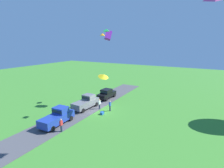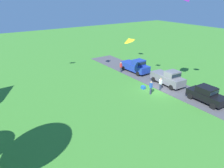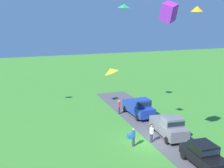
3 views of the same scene
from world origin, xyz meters
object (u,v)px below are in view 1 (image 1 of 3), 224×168
object	(u,v)px
kite_diamond_high_right	(106,30)
kite_delta_low_drifter	(103,76)
car_pickup_mid_row	(86,102)
person_watching_sky	(61,125)
kite_delta_near_flag	(103,34)
car_pickup_near_entrance	(58,116)
car_sedan_by_flagpole	(107,93)
kite_box_topmost	(108,35)
person_beside_suv	(99,104)
cooler_box	(102,113)
person_on_lawn	(110,106)

from	to	relation	value
kite_diamond_high_right	kite_delta_low_drifter	bearing A→B (deg)	17.59
car_pickup_mid_row	person_watching_sky	bearing A→B (deg)	15.74
person_watching_sky	kite_delta_near_flag	xyz separation A→B (m)	(-12.25, -1.65, 11.12)
car_pickup_mid_row	kite_delta_near_flag	size ratio (longest dim) A/B	5.43
car_pickup_near_entrance	kite_delta_low_drifter	distance (m)	8.10
car_sedan_by_flagpole	kite_box_topmost	world-z (taller)	kite_box_topmost
car_pickup_near_entrance	person_beside_suv	distance (m)	7.43
kite_delta_near_flag	kite_box_topmost	xyz separation A→B (m)	(1.08, 1.75, -0.24)
car_sedan_by_flagpole	kite_delta_low_drifter	xyz separation A→B (m)	(8.59, 4.68, 5.32)
kite_delta_low_drifter	kite_diamond_high_right	bearing A→B (deg)	-162.41
cooler_box	kite_box_topmost	world-z (taller)	kite_box_topmost
car_sedan_by_flagpole	kite_delta_low_drifter	size ratio (longest dim) A/B	3.20
car_sedan_by_flagpole	kite_diamond_high_right	distance (m)	13.73
person_on_lawn	kite_delta_near_flag	world-z (taller)	kite_delta_near_flag
car_pickup_mid_row	kite_delta_low_drifter	xyz separation A→B (m)	(2.59, 5.00, 5.26)
person_watching_sky	kite_delta_low_drifter	bearing A→B (deg)	152.50
person_on_lawn	cooler_box	bearing A→B (deg)	-11.88
car_pickup_near_entrance	kite_delta_low_drifter	size ratio (longest dim) A/B	3.68
cooler_box	kite_delta_low_drifter	distance (m)	6.51
person_watching_sky	kite_box_topmost	xyz separation A→B (m)	(-11.17, 0.11, 10.88)
car_sedan_by_flagpole	car_pickup_mid_row	bearing A→B (deg)	-3.02
car_pickup_mid_row	kite_box_topmost	size ratio (longest dim) A/B	3.84
car_pickup_near_entrance	cooler_box	xyz separation A→B (m)	(-5.59, 3.37, -0.91)
kite_diamond_high_right	kite_box_topmost	xyz separation A→B (m)	(-4.02, -2.09, -0.50)
person_beside_suv	kite_delta_low_drifter	size ratio (longest dim) A/B	1.24
car_pickup_mid_row	person_watching_sky	world-z (taller)	car_pickup_mid_row
car_sedan_by_flagpole	person_on_lawn	distance (m)	6.39
person_on_lawn	person_beside_suv	bearing A→B (deg)	-84.35
person_watching_sky	kite_diamond_high_right	xyz separation A→B (m)	(-7.15, 2.19, 11.38)
car_pickup_mid_row	kite_delta_low_drifter	size ratio (longest dim) A/B	3.68
person_on_lawn	person_beside_suv	distance (m)	1.88
car_sedan_by_flagpole	cooler_box	xyz separation A→B (m)	(6.97, 3.34, -0.84)
car_sedan_by_flagpole	cooler_box	world-z (taller)	car_sedan_by_flagpole
car_pickup_mid_row	kite_delta_near_flag	bearing A→B (deg)	172.36
car_pickup_near_entrance	person_on_lawn	xyz separation A→B (m)	(-7.37, 3.74, -0.23)
car_sedan_by_flagpole	kite_diamond_high_right	xyz separation A→B (m)	(6.76, 4.11, 11.22)
car_sedan_by_flagpole	person_watching_sky	bearing A→B (deg)	7.84
car_sedan_by_flagpole	car_pickup_mid_row	size ratio (longest dim) A/B	0.87
kite_diamond_high_right	car_sedan_by_flagpole	bearing A→B (deg)	-148.74
person_watching_sky	kite_delta_near_flag	bearing A→B (deg)	-172.33
kite_box_topmost	kite_diamond_high_right	bearing A→B (deg)	27.39
car_pickup_near_entrance	kite_delta_near_flag	distance (m)	15.41
person_on_lawn	kite_delta_low_drifter	world-z (taller)	kite_delta_low_drifter
car_pickup_mid_row	person_beside_suv	xyz separation A→B (m)	(-0.62, 2.16, -0.23)
car_pickup_near_entrance	kite_diamond_high_right	world-z (taller)	kite_diamond_high_right
person_watching_sky	kite_box_topmost	size ratio (longest dim) A/B	1.29
kite_diamond_high_right	person_beside_suv	bearing A→B (deg)	-121.53
person_beside_suv	kite_delta_low_drifter	distance (m)	6.96
person_on_lawn	kite_delta_low_drifter	xyz separation A→B (m)	(3.40, 0.97, 5.49)
person_on_lawn	person_watching_sky	bearing A→B (deg)	-11.69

